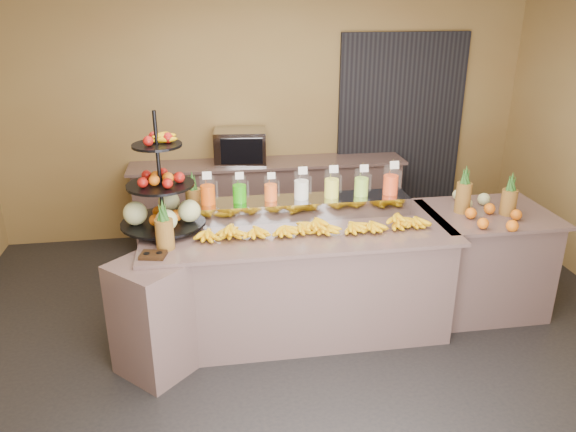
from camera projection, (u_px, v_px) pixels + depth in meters
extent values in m
plane|color=black|center=(303.00, 347.00, 4.60)|extent=(6.00, 6.00, 0.00)
cube|color=olive|center=(265.00, 116.00, 6.39)|extent=(6.00, 0.02, 2.80)
cube|color=black|center=(400.00, 129.00, 6.64)|extent=(1.50, 0.06, 2.20)
cube|color=#A17975|center=(298.00, 281.00, 4.71)|extent=(2.40, 0.90, 0.90)
cube|color=#A17975|center=(298.00, 230.00, 4.54)|extent=(2.50, 1.00, 0.03)
cube|color=#A17975|center=(155.00, 318.00, 4.17)|extent=(0.71, 0.71, 0.90)
cube|color=#A17975|center=(482.00, 262.00, 5.04)|extent=(1.00, 0.80, 0.90)
cube|color=#A17975|center=(489.00, 214.00, 4.87)|extent=(1.08, 0.88, 0.03)
cube|color=#A17975|center=(269.00, 202.00, 6.50)|extent=(3.00, 0.50, 0.90)
cube|color=#A17975|center=(268.00, 163.00, 6.33)|extent=(3.10, 0.55, 0.03)
cube|color=gray|center=(301.00, 207.00, 4.77)|extent=(1.85, 0.30, 0.15)
cylinder|color=silver|center=(208.00, 190.00, 4.59)|extent=(0.13, 0.13, 0.23)
cylinder|color=#DE4600|center=(208.00, 195.00, 4.60)|extent=(0.12, 0.12, 0.16)
cylinder|color=gray|center=(205.00, 184.00, 4.58)|extent=(0.01, 0.01, 0.27)
cube|color=white|center=(207.00, 175.00, 4.48)|extent=(0.07, 0.02, 0.06)
cylinder|color=silver|center=(239.00, 190.00, 4.63)|extent=(0.12, 0.12, 0.22)
cylinder|color=#1A9E00|center=(240.00, 194.00, 4.64)|extent=(0.11, 0.11, 0.15)
cylinder|color=gray|center=(237.00, 184.00, 4.62)|extent=(0.01, 0.01, 0.26)
cube|color=white|center=(239.00, 176.00, 4.53)|extent=(0.07, 0.02, 0.06)
cylinder|color=silver|center=(271.00, 189.00, 4.67)|extent=(0.11, 0.11, 0.20)
cylinder|color=#FF5E19|center=(271.00, 192.00, 4.68)|extent=(0.10, 0.10, 0.14)
cylinder|color=gray|center=(269.00, 183.00, 4.66)|extent=(0.01, 0.01, 0.24)
cube|color=white|center=(271.00, 176.00, 4.57)|extent=(0.06, 0.02, 0.06)
cylinder|color=silver|center=(301.00, 186.00, 4.70)|extent=(0.13, 0.13, 0.23)
cylinder|color=white|center=(301.00, 190.00, 4.71)|extent=(0.12, 0.12, 0.16)
cylinder|color=gray|center=(299.00, 179.00, 4.69)|extent=(0.01, 0.01, 0.28)
cube|color=white|center=(303.00, 171.00, 4.59)|extent=(0.07, 0.02, 0.06)
cylinder|color=silver|center=(332.00, 184.00, 4.74)|extent=(0.13, 0.13, 0.23)
cylinder|color=#ECEB46|center=(332.00, 188.00, 4.75)|extent=(0.12, 0.12, 0.16)
cylinder|color=gray|center=(330.00, 178.00, 4.72)|extent=(0.01, 0.01, 0.28)
cube|color=white|center=(334.00, 169.00, 4.63)|extent=(0.07, 0.02, 0.06)
cylinder|color=silver|center=(361.00, 183.00, 4.78)|extent=(0.12, 0.12, 0.23)
cylinder|color=#9DD840|center=(361.00, 187.00, 4.79)|extent=(0.12, 0.12, 0.16)
cylinder|color=gray|center=(360.00, 177.00, 4.76)|extent=(0.01, 0.01, 0.27)
cube|color=white|center=(364.00, 168.00, 4.67)|extent=(0.07, 0.02, 0.06)
cylinder|color=silver|center=(391.00, 180.00, 4.81)|extent=(0.13, 0.13, 0.24)
cylinder|color=#FB4716|center=(391.00, 185.00, 4.82)|extent=(0.12, 0.12, 0.17)
cylinder|color=gray|center=(389.00, 174.00, 4.80)|extent=(0.01, 0.01, 0.29)
cube|color=white|center=(394.00, 165.00, 4.70)|extent=(0.08, 0.02, 0.07)
ellipsoid|color=yellow|center=(209.00, 232.00, 4.33)|extent=(0.23, 0.17, 0.10)
ellipsoid|color=yellow|center=(233.00, 231.00, 4.36)|extent=(0.23, 0.17, 0.10)
ellipsoid|color=yellow|center=(257.00, 230.00, 4.38)|extent=(0.23, 0.17, 0.10)
ellipsoid|color=yellow|center=(281.00, 228.00, 4.41)|extent=(0.23, 0.17, 0.10)
ellipsoid|color=yellow|center=(304.00, 227.00, 4.44)|extent=(0.23, 0.17, 0.10)
ellipsoid|color=yellow|center=(327.00, 225.00, 4.46)|extent=(0.23, 0.17, 0.10)
ellipsoid|color=yellow|center=(350.00, 224.00, 4.49)|extent=(0.23, 0.17, 0.10)
ellipsoid|color=yellow|center=(372.00, 223.00, 4.52)|extent=(0.23, 0.17, 0.10)
ellipsoid|color=yellow|center=(394.00, 221.00, 4.54)|extent=(0.23, 0.17, 0.10)
ellipsoid|color=yellow|center=(416.00, 220.00, 4.57)|extent=(0.23, 0.17, 0.10)
ellipsoid|color=yellow|center=(231.00, 223.00, 4.33)|extent=(0.19, 0.15, 0.09)
ellipsoid|color=yellow|center=(316.00, 218.00, 4.42)|extent=(0.19, 0.15, 0.09)
ellipsoid|color=yellow|center=(397.00, 213.00, 4.52)|extent=(0.19, 0.15, 0.09)
cylinder|color=black|center=(159.00, 172.00, 4.35)|extent=(0.03, 0.03, 0.95)
cylinder|color=black|center=(164.00, 222.00, 4.51)|extent=(0.73, 0.73, 0.02)
cylinder|color=black|center=(160.00, 185.00, 4.39)|extent=(0.57, 0.57, 0.02)
cylinder|color=black|center=(157.00, 145.00, 4.27)|extent=(0.41, 0.41, 0.02)
sphere|color=beige|center=(190.00, 209.00, 4.50)|extent=(0.18, 0.18, 0.18)
sphere|color=maroon|center=(179.00, 177.00, 4.39)|extent=(0.08, 0.08, 0.08)
sphere|color=orange|center=(150.00, 216.00, 4.47)|extent=(0.10, 0.10, 0.10)
cube|color=black|center=(153.00, 255.00, 4.03)|extent=(0.20, 0.17, 0.03)
cylinder|color=brown|center=(165.00, 234.00, 4.13)|extent=(0.14, 0.14, 0.23)
cone|color=#204617|center=(163.00, 210.00, 4.06)|extent=(0.07, 0.07, 0.16)
cylinder|color=brown|center=(194.00, 203.00, 4.74)|extent=(0.13, 0.13, 0.24)
cone|color=#204617|center=(192.00, 180.00, 4.67)|extent=(0.06, 0.06, 0.16)
cylinder|color=brown|center=(463.00, 198.00, 4.82)|extent=(0.14, 0.14, 0.26)
cylinder|color=brown|center=(509.00, 202.00, 4.78)|extent=(0.13, 0.13, 0.22)
ellipsoid|color=orange|center=(496.00, 217.00, 4.62)|extent=(0.40, 0.26, 0.10)
cube|color=gray|center=(240.00, 147.00, 6.21)|extent=(0.60, 0.44, 0.37)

